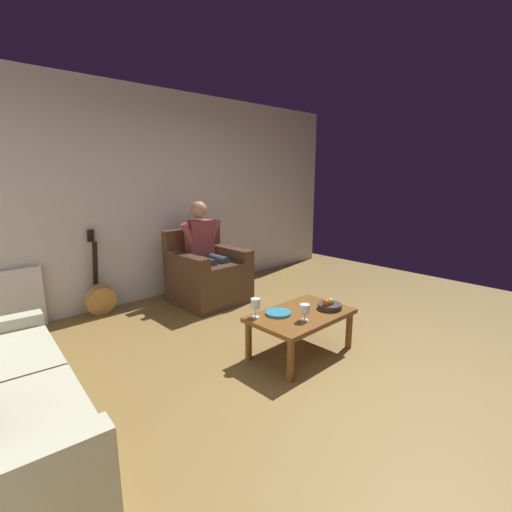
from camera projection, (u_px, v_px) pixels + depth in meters
The scene contains 11 objects.
ground_plane at pixel (336, 363), 3.26m from camera, with size 7.04×7.04×0.00m, color brown.
wall_back at pixel (166, 196), 4.95m from camera, with size 6.27×0.06×2.69m, color silver.
armchair at pixel (207, 276), 4.80m from camera, with size 0.84×0.82×0.93m.
person_seated at pixel (206, 248), 4.74m from camera, with size 0.61×0.59×1.29m.
coffee_table at pixel (301, 319), 3.37m from camera, with size 0.95×0.60×0.39m.
guitar at pixel (100, 297), 4.35m from camera, with size 0.35×0.24×1.01m.
radiator at pixel (9, 302), 3.84m from camera, with size 0.66×0.06×0.66m, color white.
wine_glass_near at pixel (256, 304), 3.24m from camera, with size 0.09×0.09×0.17m.
wine_glass_far at pixel (305, 310), 3.17m from camera, with size 0.09×0.09×0.15m.
fruit_bowl at pixel (329, 305), 3.46m from camera, with size 0.22×0.22×0.11m.
decorative_dish at pixel (278, 313), 3.33m from camera, with size 0.23×0.23×0.02m, color teal.
Camera 1 is at (2.55, 1.69, 1.63)m, focal length 26.03 mm.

